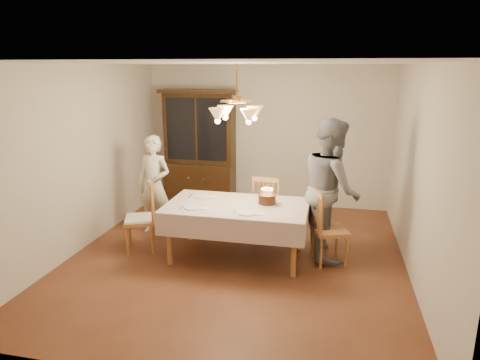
% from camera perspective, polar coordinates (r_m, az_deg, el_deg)
% --- Properties ---
extents(ground, '(5.00, 5.00, 0.00)m').
position_cam_1_polar(ground, '(6.04, -0.42, -10.16)').
color(ground, '#562A18').
rests_on(ground, ground).
extents(room_shell, '(5.00, 5.00, 5.00)m').
position_cam_1_polar(room_shell, '(5.56, -0.45, 4.79)').
color(room_shell, white).
rests_on(room_shell, ground).
extents(dining_table, '(1.90, 1.10, 0.76)m').
position_cam_1_polar(dining_table, '(5.78, -0.43, -4.01)').
color(dining_table, '#9A5D2C').
rests_on(dining_table, ground).
extents(china_hutch, '(1.38, 0.54, 2.16)m').
position_cam_1_polar(china_hutch, '(8.12, -5.38, 4.03)').
color(china_hutch, black).
rests_on(china_hutch, ground).
extents(chair_far_side, '(0.47, 0.45, 1.00)m').
position_cam_1_polar(chair_far_side, '(6.52, 3.77, -4.07)').
color(chair_far_side, '#9A5D2C').
rests_on(chair_far_side, ground).
extents(chair_left_end, '(0.55, 0.57, 1.00)m').
position_cam_1_polar(chair_left_end, '(6.24, -13.15, -5.21)').
color(chair_left_end, '#9A5D2C').
rests_on(chair_left_end, ground).
extents(chair_right_end, '(0.55, 0.56, 1.00)m').
position_cam_1_polar(chair_right_end, '(5.83, 11.79, -6.68)').
color(chair_right_end, '#9A5D2C').
rests_on(chair_right_end, ground).
extents(elderly_woman, '(0.62, 0.46, 1.55)m').
position_cam_1_polar(elderly_woman, '(6.77, -11.40, -0.68)').
color(elderly_woman, '#EFE7CA').
rests_on(elderly_woman, ground).
extents(adult_in_grey, '(0.93, 1.08, 1.91)m').
position_cam_1_polar(adult_in_grey, '(5.92, 12.03, -1.14)').
color(adult_in_grey, slate).
rests_on(adult_in_grey, ground).
extents(birthday_cake, '(0.30, 0.30, 0.22)m').
position_cam_1_polar(birthday_cake, '(5.75, 3.63, -2.63)').
color(birthday_cake, white).
rests_on(birthday_cake, dining_table).
extents(place_setting_near_left, '(0.37, 0.23, 0.02)m').
position_cam_1_polar(place_setting_near_left, '(5.65, -6.11, -3.69)').
color(place_setting_near_left, white).
rests_on(place_setting_near_left, dining_table).
extents(place_setting_near_right, '(0.39, 0.24, 0.02)m').
position_cam_1_polar(place_setting_near_right, '(5.42, 1.06, -4.40)').
color(place_setting_near_right, white).
rests_on(place_setting_near_right, dining_table).
extents(place_setting_far_left, '(0.39, 0.24, 0.02)m').
position_cam_1_polar(place_setting_far_left, '(6.12, -5.03, -2.19)').
color(place_setting_far_left, white).
rests_on(place_setting_far_left, dining_table).
extents(chandelier, '(0.62, 0.62, 0.73)m').
position_cam_1_polar(chandelier, '(5.51, -0.45, 8.84)').
color(chandelier, '#BF8C3F').
rests_on(chandelier, ground).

